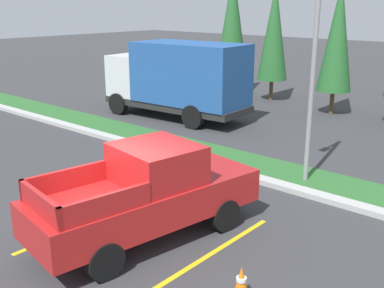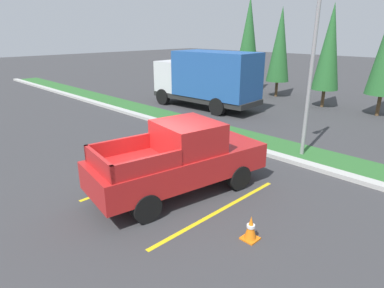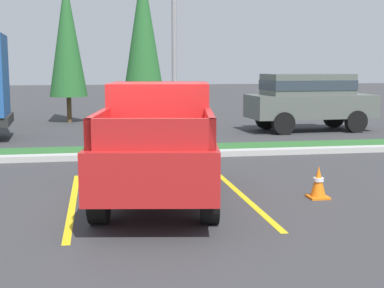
{
  "view_description": "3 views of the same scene",
  "coord_description": "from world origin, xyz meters",
  "px_view_note": "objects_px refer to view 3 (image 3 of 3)",
  "views": [
    {
      "loc": [
        7.27,
        -5.98,
        5.02
      ],
      "look_at": [
        -0.44,
        2.92,
        1.47
      ],
      "focal_mm": 43.73,
      "sensor_mm": 36.0,
      "label": 1
    },
    {
      "loc": [
        6.87,
        -5.44,
        4.54
      ],
      "look_at": [
        -0.44,
        1.77,
        1.01
      ],
      "focal_mm": 30.91,
      "sensor_mm": 36.0,
      "label": 2
    },
    {
      "loc": [
        -0.76,
        -9.26,
        2.42
      ],
      "look_at": [
        1.1,
        1.42,
        0.86
      ],
      "focal_mm": 51.54,
      "sensor_mm": 36.0,
      "label": 3
    }
  ],
  "objects_px": {
    "suv_distant": "(309,97)",
    "cypress_tree_right_inner": "(143,29)",
    "street_light": "(175,12)",
    "traffic_cone": "(318,183)",
    "cypress_tree_center": "(67,37)",
    "pickup_truck_main": "(159,142)"
  },
  "relations": [
    {
      "from": "pickup_truck_main",
      "to": "street_light",
      "type": "distance_m",
      "value": 5.99
    },
    {
      "from": "pickup_truck_main",
      "to": "suv_distant",
      "type": "distance_m",
      "value": 11.51
    },
    {
      "from": "suv_distant",
      "to": "street_light",
      "type": "distance_m",
      "value": 7.46
    },
    {
      "from": "street_light",
      "to": "cypress_tree_center",
      "type": "xyz_separation_m",
      "value": [
        -3.29,
        8.95,
        -0.25
      ]
    },
    {
      "from": "suv_distant",
      "to": "street_light",
      "type": "height_order",
      "value": "street_light"
    },
    {
      "from": "pickup_truck_main",
      "to": "suv_distant",
      "type": "xyz_separation_m",
      "value": [
        6.61,
        9.42,
        0.2
      ]
    },
    {
      "from": "pickup_truck_main",
      "to": "cypress_tree_center",
      "type": "xyz_separation_m",
      "value": [
        -2.25,
        14.14,
        2.55
      ]
    },
    {
      "from": "cypress_tree_center",
      "to": "cypress_tree_right_inner",
      "type": "height_order",
      "value": "cypress_tree_right_inner"
    },
    {
      "from": "traffic_cone",
      "to": "pickup_truck_main",
      "type": "bearing_deg",
      "value": 170.15
    },
    {
      "from": "pickup_truck_main",
      "to": "street_light",
      "type": "height_order",
      "value": "street_light"
    },
    {
      "from": "cypress_tree_center",
      "to": "cypress_tree_right_inner",
      "type": "distance_m",
      "value": 3.21
    },
    {
      "from": "pickup_truck_main",
      "to": "cypress_tree_center",
      "type": "height_order",
      "value": "cypress_tree_center"
    },
    {
      "from": "cypress_tree_right_inner",
      "to": "traffic_cone",
      "type": "bearing_deg",
      "value": -82.55
    },
    {
      "from": "street_light",
      "to": "traffic_cone",
      "type": "distance_m",
      "value": 6.95
    },
    {
      "from": "street_light",
      "to": "cypress_tree_center",
      "type": "height_order",
      "value": "street_light"
    },
    {
      "from": "suv_distant",
      "to": "cypress_tree_right_inner",
      "type": "height_order",
      "value": "cypress_tree_right_inner"
    },
    {
      "from": "suv_distant",
      "to": "cypress_tree_center",
      "type": "height_order",
      "value": "cypress_tree_center"
    },
    {
      "from": "cypress_tree_right_inner",
      "to": "traffic_cone",
      "type": "relative_size",
      "value": 11.14
    },
    {
      "from": "pickup_truck_main",
      "to": "cypress_tree_right_inner",
      "type": "height_order",
      "value": "cypress_tree_right_inner"
    },
    {
      "from": "cypress_tree_center",
      "to": "street_light",
      "type": "bearing_deg",
      "value": -69.84
    },
    {
      "from": "suv_distant",
      "to": "traffic_cone",
      "type": "xyz_separation_m",
      "value": [
        -3.75,
        -9.92,
        -0.95
      ]
    },
    {
      "from": "traffic_cone",
      "to": "suv_distant",
      "type": "bearing_deg",
      "value": 69.29
    }
  ]
}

